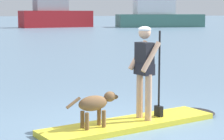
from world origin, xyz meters
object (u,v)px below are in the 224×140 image
at_px(paddleboard, 140,122).
at_px(moored_boat_starboard, 55,15).
at_px(moored_boat_outer, 158,17).
at_px(person_paddler, 145,66).
at_px(dog, 96,104).

distance_m(paddleboard, moored_boat_starboard, 50.72).
distance_m(moored_boat_starboard, moored_boat_outer, 13.85).
distance_m(paddleboard, person_paddler, 1.04).
relative_size(person_paddler, dog, 1.70).
distance_m(person_paddler, moored_boat_starboard, 50.65).
bearing_deg(moored_boat_starboard, person_paddler, -99.21).
xyz_separation_m(paddleboard, person_paddler, (0.10, 0.03, 1.03)).
xyz_separation_m(dog, moored_boat_starboard, (9.12, 50.26, 1.16)).
bearing_deg(moored_boat_outer, moored_boat_starboard, 165.88).
bearing_deg(paddleboard, person_paddler, 14.80).
bearing_deg(person_paddler, dog, -165.20).
height_order(dog, moored_boat_outer, moored_boat_outer).
xyz_separation_m(paddleboard, moored_boat_outer, (21.64, 46.64, 1.32)).
height_order(person_paddler, moored_boat_starboard, moored_boat_starboard).
bearing_deg(paddleboard, dog, -165.20).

